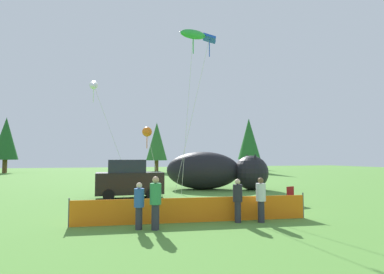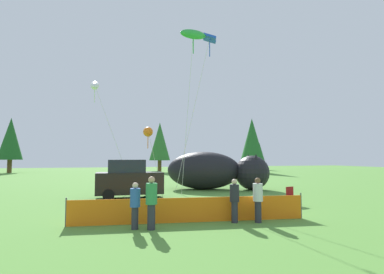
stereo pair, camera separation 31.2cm
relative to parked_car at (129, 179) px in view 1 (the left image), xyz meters
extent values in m
plane|color=#548C38|center=(3.79, -3.25, -1.12)|extent=(120.00, 120.00, 0.00)
cube|color=black|center=(0.04, 0.00, -0.21)|extent=(3.94, 1.74, 1.27)
cube|color=#1E232D|center=(-0.15, 0.00, 0.81)|extent=(2.17, 1.59, 0.76)
cylinder|color=black|center=(1.27, 0.83, -0.80)|extent=(0.66, 0.24, 0.65)
cylinder|color=black|center=(1.26, -0.85, -0.80)|extent=(0.66, 0.24, 0.65)
cylinder|color=black|center=(-1.17, 0.85, -0.80)|extent=(0.66, 0.24, 0.65)
cylinder|color=black|center=(-1.18, -0.83, -0.80)|extent=(0.66, 0.24, 0.65)
cube|color=maroon|center=(7.93, -5.11, -0.67)|extent=(0.66, 0.66, 0.03)
cube|color=maroon|center=(7.87, -4.86, -0.42)|extent=(0.51, 0.15, 0.49)
cylinder|color=#A5A5AD|center=(8.21, -5.28, -0.90)|extent=(0.02, 0.02, 0.45)
cylinder|color=#A5A5AD|center=(7.76, -5.39, -0.90)|extent=(0.02, 0.02, 0.45)
cylinder|color=#A5A5AD|center=(8.10, -4.83, -0.90)|extent=(0.02, 0.02, 0.45)
cylinder|color=#A5A5AD|center=(7.65, -4.94, -0.90)|extent=(0.02, 0.02, 0.45)
ellipsoid|color=black|center=(5.87, 3.57, 0.32)|extent=(6.31, 4.78, 2.88)
ellipsoid|color=white|center=(5.87, 3.57, -0.33)|extent=(4.16, 3.35, 1.30)
sphere|color=black|center=(9.29, 2.20, 0.17)|extent=(2.59, 2.59, 2.59)
cone|color=black|center=(9.29, 2.85, 1.21)|extent=(0.73, 0.73, 0.78)
cone|color=black|center=(9.29, 1.55, 1.21)|extent=(0.73, 0.73, 0.78)
cube|color=orange|center=(1.89, -7.44, -0.66)|extent=(8.99, 0.99, 0.93)
cylinder|color=#4C4C51|center=(-2.61, -6.97, -0.61)|extent=(0.05, 0.05, 1.02)
cylinder|color=#4C4C51|center=(6.38, -7.92, -0.61)|extent=(0.05, 0.05, 1.02)
cylinder|color=#2D2D38|center=(4.33, -8.16, -0.72)|extent=(0.25, 0.25, 0.80)
cylinder|color=silver|center=(4.33, -8.16, 0.01)|extent=(0.37, 0.37, 0.67)
sphere|color=brown|center=(4.33, -8.16, 0.45)|extent=(0.22, 0.22, 0.22)
cylinder|color=#2D2D38|center=(0.28, -8.21, -0.69)|extent=(0.27, 0.27, 0.86)
cylinder|color=#338C4C|center=(0.28, -8.21, 0.09)|extent=(0.39, 0.39, 0.72)
sphere|color=tan|center=(0.28, -8.21, 0.57)|extent=(0.23, 0.23, 0.23)
cylinder|color=#2D2D38|center=(3.47, -7.94, -0.73)|extent=(0.24, 0.24, 0.78)
cylinder|color=#26262D|center=(3.47, -7.94, -0.02)|extent=(0.36, 0.36, 0.65)
sphere|color=beige|center=(3.47, -7.94, 0.41)|extent=(0.21, 0.21, 0.21)
cylinder|color=#2D2D38|center=(-0.26, -8.00, -0.74)|extent=(0.24, 0.24, 0.76)
cylinder|color=#2D59A5|center=(-0.26, -8.00, -0.05)|extent=(0.35, 0.35, 0.63)
sphere|color=beige|center=(-0.26, -8.00, 0.37)|extent=(0.21, 0.21, 0.21)
cylinder|color=silver|center=(3.76, 0.43, 4.18)|extent=(0.62, 0.81, 10.60)
ellipsoid|color=green|center=(4.05, 0.04, 9.48)|extent=(2.14, 1.37, 0.91)
cylinder|color=green|center=(4.05, 0.04, 8.78)|extent=(0.06, 0.06, 1.20)
cylinder|color=silver|center=(-0.89, 4.24, 2.78)|extent=(2.91, 0.55, 7.81)
ellipsoid|color=white|center=(-2.33, 4.51, 6.68)|extent=(0.76, 2.50, 1.40)
cylinder|color=white|center=(-2.33, 4.51, 5.98)|extent=(0.06, 0.06, 1.20)
cylinder|color=silver|center=(2.27, 4.95, 1.10)|extent=(1.18, 0.35, 4.45)
sphere|color=orange|center=(1.69, 4.78, 3.32)|extent=(0.77, 0.77, 0.77)
cylinder|color=orange|center=(1.69, 4.78, 2.62)|extent=(0.06, 0.06, 1.20)
cylinder|color=silver|center=(4.29, 1.11, 4.22)|extent=(2.20, 1.12, 10.69)
cube|color=blue|center=(5.38, 0.56, 9.56)|extent=(1.14, 1.15, 0.49)
cylinder|color=blue|center=(5.38, 0.56, 8.86)|extent=(0.06, 0.06, 1.20)
cylinder|color=brown|center=(6.68, 30.19, -0.15)|extent=(0.62, 0.62, 1.95)
cone|color=#2D6B2D|center=(6.68, 30.19, 3.94)|extent=(3.42, 3.42, 6.23)
cylinder|color=brown|center=(27.02, 34.40, -0.49)|extent=(0.40, 0.40, 1.26)
cone|color=#236028|center=(27.02, 34.40, 2.14)|extent=(2.21, 2.21, 4.02)
cylinder|color=brown|center=(20.86, 25.21, -0.08)|extent=(0.67, 0.67, 2.08)
cone|color=#236028|center=(20.86, 25.21, 4.28)|extent=(3.66, 3.66, 6.65)
cylinder|color=brown|center=(-16.36, 34.28, -0.09)|extent=(0.66, 0.66, 2.07)
cone|color=#1E5623|center=(-16.36, 34.28, 4.26)|extent=(3.64, 3.64, 6.62)
camera|label=1|loc=(-1.41, -18.51, 1.35)|focal=28.00mm
camera|label=2|loc=(-1.11, -18.59, 1.35)|focal=28.00mm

